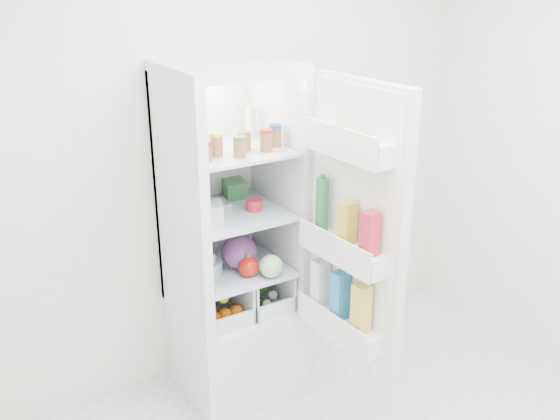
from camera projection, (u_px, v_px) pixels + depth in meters
room_walls at (441, 162)px, 2.13m from camera, size 3.02×3.02×2.61m
refrigerator at (230, 275)px, 3.36m from camera, size 0.60×0.60×1.80m
shelf_low at (235, 267)px, 3.28m from camera, size 0.49×0.53×0.01m
shelf_mid at (233, 212)px, 3.17m from camera, size 0.49×0.53×0.02m
shelf_top at (231, 150)px, 3.05m from camera, size 0.49×0.53×0.02m
crisper_left at (215, 295)px, 3.27m from camera, size 0.23×0.46×0.22m
crisper_right at (255, 283)px, 3.39m from camera, size 0.23×0.46×0.22m
condiment_jars at (242, 145)px, 2.95m from camera, size 0.46×0.16×0.08m
squeeze_bottle at (250, 122)px, 3.20m from camera, size 0.06×0.06×0.17m
tub_white at (208, 212)px, 3.02m from camera, size 0.19×0.19×0.09m
tin_red at (254, 205)px, 3.17m from camera, size 0.10×0.10×0.06m
foil_tray at (215, 206)px, 3.18m from camera, size 0.15×0.12×0.04m
tub_green at (234, 188)px, 3.36m from camera, size 0.14×0.18×0.09m
red_cabbage at (239, 252)px, 3.22m from camera, size 0.18×0.18×0.18m
bell_pepper at (248, 267)px, 3.15m from camera, size 0.10×0.10×0.10m
mushroom_bowl at (207, 267)px, 3.18m from camera, size 0.20×0.20×0.07m
salad_bag at (271, 266)px, 3.14m from camera, size 0.12×0.12×0.12m
citrus_pile at (217, 300)px, 3.27m from camera, size 0.20×0.31×0.16m
veg_pile at (257, 291)px, 3.41m from camera, size 0.16×0.30×0.10m
fridge_door at (353, 229)px, 2.85m from camera, size 0.20×0.60×1.30m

